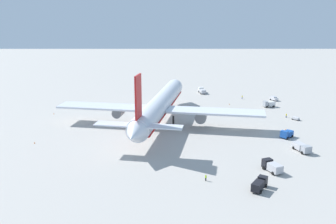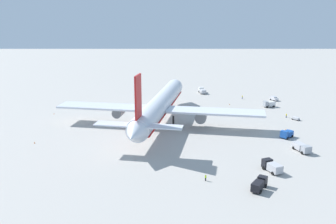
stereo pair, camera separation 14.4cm
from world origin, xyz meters
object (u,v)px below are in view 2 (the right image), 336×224
at_px(airliner, 160,105).
at_px(baggage_cart_0, 296,118).
at_px(ground_worker_0, 286,116).
at_px(traffic_cone_2, 54,114).
at_px(service_truck_0, 202,91).
at_px(service_truck_1, 259,184).
at_px(service_truck_3, 302,147).
at_px(service_van, 274,98).
at_px(ground_worker_1, 242,97).
at_px(service_truck_5, 287,134).
at_px(service_truck_4, 269,104).
at_px(service_truck_2, 272,166).
at_px(ground_worker_2, 206,178).
at_px(traffic_cone_3, 229,104).
at_px(traffic_cone_1, 34,143).
at_px(traffic_cone_0, 286,130).

xyz_separation_m(airliner, baggage_cart_0, (5.88, -52.69, -6.64)).
height_order(ground_worker_0, traffic_cone_2, ground_worker_0).
xyz_separation_m(airliner, service_truck_0, (55.98, -20.78, -5.92)).
relative_size(airliner, service_truck_1, 12.88).
xyz_separation_m(service_truck_3, service_van, (67.31, -10.28, -0.32)).
xyz_separation_m(airliner, ground_worker_1, (42.60, -38.94, -6.40)).
height_order(airliner, baggage_cart_0, airliner).
bearing_deg(service_truck_0, service_truck_5, -163.07).
xyz_separation_m(airliner, service_van, (39.28, -53.35, -6.26)).
height_order(service_truck_3, service_truck_4, service_truck_4).
height_order(service_truck_2, ground_worker_2, service_truck_2).
bearing_deg(traffic_cone_3, ground_worker_0, -138.32).
relative_size(airliner, traffic_cone_1, 145.04).
bearing_deg(traffic_cone_3, baggage_cart_0, -138.82).
height_order(service_truck_0, traffic_cone_1, service_truck_0).
height_order(service_truck_5, traffic_cone_2, service_truck_5).
height_order(ground_worker_2, traffic_cone_1, ground_worker_2).
bearing_deg(service_truck_5, ground_worker_2, 137.50).
height_order(service_truck_4, traffic_cone_0, service_truck_4).
xyz_separation_m(service_truck_4, service_truck_5, (-41.86, 5.10, -0.08)).
bearing_deg(ground_worker_2, service_truck_0, -4.63).
distance_m(service_truck_0, traffic_cone_2, 76.80).
bearing_deg(service_truck_1, traffic_cone_1, 63.30).
distance_m(service_truck_5, traffic_cone_1, 82.28).
distance_m(traffic_cone_0, traffic_cone_2, 91.15).
height_order(ground_worker_2, traffic_cone_2, ground_worker_2).
distance_m(airliner, ground_worker_0, 51.29).
height_order(service_truck_0, ground_worker_2, service_truck_0).
height_order(airliner, service_truck_5, airliner).
distance_m(airliner, traffic_cone_3, 44.18).
bearing_deg(airliner, service_truck_2, -144.73).
distance_m(service_truck_1, traffic_cone_2, 95.98).
bearing_deg(service_truck_4, service_truck_1, 163.76).
xyz_separation_m(airliner, service_truck_2, (-42.73, -30.22, -5.83)).
bearing_deg(traffic_cone_3, traffic_cone_1, 126.25).
relative_size(service_truck_3, traffic_cone_1, 12.96).
distance_m(service_truck_3, baggage_cart_0, 35.26).
bearing_deg(traffic_cone_0, traffic_cone_3, 19.97).
xyz_separation_m(service_truck_3, ground_worker_0, (37.35, -6.96, -0.50)).
distance_m(service_truck_3, service_truck_5, 12.65).
relative_size(service_truck_3, ground_worker_0, 4.23).
xyz_separation_m(ground_worker_1, traffic_cone_1, (-63.49, 78.52, -0.62)).
xyz_separation_m(service_truck_1, traffic_cone_1, (32.20, 64.02, -1.12)).
distance_m(service_truck_4, traffic_cone_2, 92.19).
relative_size(ground_worker_0, traffic_cone_1, 3.07).
distance_m(ground_worker_0, traffic_cone_2, 93.95).
xyz_separation_m(airliner, service_truck_1, (-53.08, -24.44, -5.90)).
xyz_separation_m(service_truck_4, service_van, (12.82, -5.74, -0.42)).
relative_size(service_truck_0, service_truck_2, 1.11).
bearing_deg(service_truck_2, service_truck_1, 150.82).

